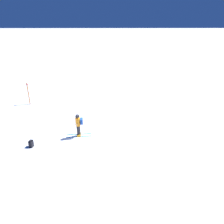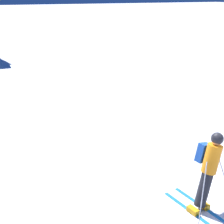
# 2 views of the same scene
# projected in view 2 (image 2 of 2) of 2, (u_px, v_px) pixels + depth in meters

# --- Properties ---
(ground_plane) EXTENTS (300.00, 300.00, 0.00)m
(ground_plane) POSITION_uv_depth(u_px,v_px,m) (206.00, 207.00, 7.37)
(ground_plane) COLOR white
(skier) EXTENTS (1.28, 1.83, 1.92)m
(skier) POSITION_uv_depth(u_px,v_px,m) (209.00, 167.00, 7.01)
(skier) COLOR #1E7AC6
(skier) RESTS_ON ground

